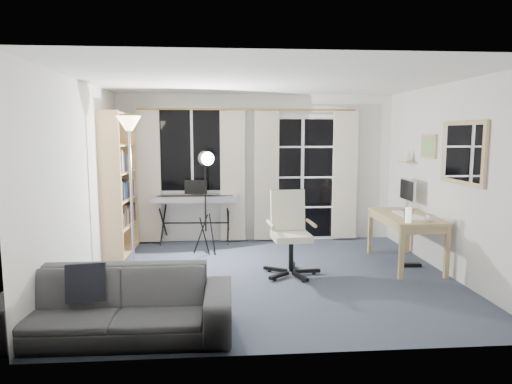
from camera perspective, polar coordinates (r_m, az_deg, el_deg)
floor at (r=5.79m, az=1.73°, el=-10.62°), size 4.50×4.00×0.02m
window at (r=7.46m, az=-7.99°, el=5.19°), size 1.20×0.08×1.40m
french_door at (r=7.60m, az=5.75°, el=1.68°), size 1.32×0.09×2.11m
curtains at (r=7.39m, az=-0.90°, el=2.09°), size 3.60×0.07×2.13m
bookshelf at (r=6.95m, az=-17.15°, el=0.54°), size 0.38×0.98×2.08m
torchiere_lamp at (r=6.15m, az=-15.52°, el=5.52°), size 0.39×0.39×2.00m
keyboard_piano at (r=7.25m, az=-7.58°, el=-0.96°), size 1.35×0.69×0.97m
studio_light at (r=6.57m, az=-6.26°, el=2.69°), size 0.36×0.36×1.55m
office_chair at (r=5.81m, az=4.17°, el=-4.11°), size 0.71×0.73×1.06m
desk at (r=6.46m, az=18.23°, el=-3.46°), size 0.66×1.30×0.69m
monitor at (r=6.89m, az=18.41°, el=0.12°), size 0.17×0.50×0.43m
desk_clutter at (r=6.25m, az=18.46°, el=-4.42°), size 0.41×0.78×0.87m
mug at (r=6.02m, az=21.00°, el=-2.97°), size 0.11×0.09×0.11m
wall_mirror at (r=5.85m, az=24.44°, el=4.49°), size 0.04×0.94×0.74m
framed_print at (r=6.65m, az=20.76°, el=5.38°), size 0.03×0.42×0.32m
wall_shelf at (r=7.09m, az=18.47°, el=4.02°), size 0.16×0.30×0.18m
sofa at (r=4.26m, az=-17.07°, el=-11.98°), size 2.01×0.62×0.78m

